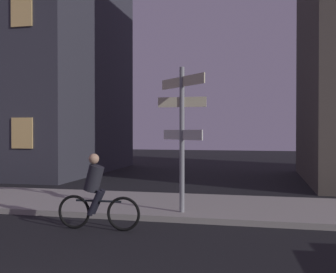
{
  "coord_description": "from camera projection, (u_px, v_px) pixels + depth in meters",
  "views": [
    {
      "loc": [
        2.81,
        -3.23,
        2.1
      ],
      "look_at": [
        0.76,
        5.84,
        1.96
      ],
      "focal_mm": 43.38,
      "sensor_mm": 36.0,
      "label": 1
    }
  ],
  "objects": [
    {
      "name": "cyclist",
      "position": [
        96.0,
        194.0,
        8.55
      ],
      "size": [
        1.82,
        0.33,
        1.61
      ],
      "color": "black",
      "rests_on": "ground_plane"
    },
    {
      "name": "sidewalk_kerb",
      "position": [
        154.0,
        205.0,
        11.07
      ],
      "size": [
        40.0,
        3.42,
        0.14
      ],
      "primitive_type": "cube",
      "color": "#9E9991",
      "rests_on": "ground_plane"
    },
    {
      "name": "signpost",
      "position": [
        182.0,
        126.0,
        9.7
      ],
      "size": [
        1.27,
        1.27,
        3.48
      ],
      "color": "gray",
      "rests_on": "sidewalk_kerb"
    }
  ]
}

